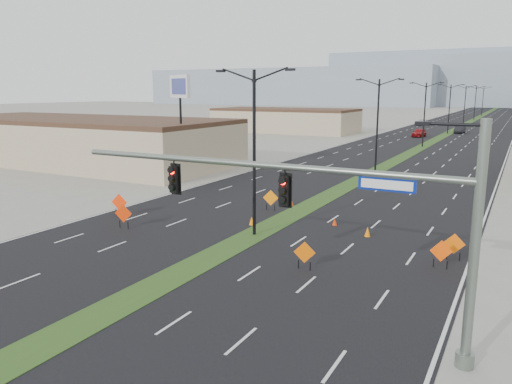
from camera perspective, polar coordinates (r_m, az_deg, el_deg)
The scene contains 29 objects.
ground at distance 21.94m, azimuth -15.73°, elevation -12.59°, with size 600.00×600.00×0.00m, color gray.
road_surface at distance 115.40m, azimuth 21.30°, elevation 6.37°, with size 25.00×400.00×0.02m, color black.
median_strip at distance 115.40m, azimuth 21.30°, elevation 6.37°, with size 2.00×400.00×0.04m, color #274819.
building_sw_near at distance 66.45m, azimuth -19.77°, elevation 5.41°, with size 40.00×16.00×5.00m, color tan.
building_sw_far at distance 109.62m, azimuth 3.37°, elevation 8.08°, with size 30.00×14.00×4.50m, color tan.
mesa_west at distance 323.37m, azimuth 3.89°, elevation 11.89°, with size 180.00×50.00×22.00m, color #8595A5.
mesa_backdrop at distance 337.17m, azimuth 21.27°, elevation 11.98°, with size 140.00×50.00×32.00m, color #8595A5.
signal_mast at distance 17.61m, azimuth 8.74°, elevation -1.78°, with size 16.30×0.60×8.00m.
streetlight_0 at distance 29.99m, azimuth -0.21°, elevation 5.05°, with size 5.15×0.24×10.02m.
streetlight_1 at distance 56.12m, azimuth 13.71°, elevation 7.74°, with size 5.15×0.24×10.02m.
streetlight_2 at distance 83.47m, azimuth 18.71°, elevation 8.60°, with size 5.15×0.24×10.02m.
streetlight_3 at distance 111.15m, azimuth 21.24°, elevation 9.01°, with size 5.15×0.24×10.02m.
streetlight_4 at distance 138.95m, azimuth 22.76°, elevation 9.25°, with size 5.15×0.24×10.02m.
streetlight_5 at distance 166.82m, azimuth 23.77°, elevation 9.40°, with size 5.15×0.24×10.02m.
streetlight_6 at distance 194.73m, azimuth 24.50°, elevation 9.51°, with size 5.15×0.24×10.02m.
car_left at distance 101.88m, azimuth 18.14°, elevation 6.45°, with size 1.90×4.72×1.61m, color maroon.
car_mid at distance 114.03m, azimuth 22.26°, elevation 6.66°, with size 1.73×4.95×1.63m, color black.
car_far at distance 135.82m, azimuth 18.37°, elevation 7.54°, with size 2.05×5.05×1.46m, color #A9AEB2.
construction_sign_0 at distance 36.68m, azimuth -15.35°, elevation -1.23°, with size 1.22×0.27×1.64m.
construction_sign_1 at distance 33.40m, azimuth -14.92°, elevation -2.48°, with size 1.18×0.34×1.61m.
construction_sign_2 at distance 37.10m, azimuth 1.69°, elevation -0.76°, with size 1.15×0.32×1.56m.
construction_sign_3 at distance 25.09m, azimuth 5.56°, elevation -7.00°, with size 1.06×0.36×1.46m.
construction_sign_4 at distance 26.81m, azimuth 20.41°, elevation -6.46°, with size 1.06×0.39×1.47m.
construction_sign_5 at distance 28.29m, azimuth 21.70°, elevation -5.62°, with size 1.10×0.15×1.47m.
cone_0 at distance 33.22m, azimuth -0.50°, elevation -3.33°, with size 0.35×0.35×0.58m, color orange.
cone_1 at distance 33.54m, azimuth 8.98°, elevation -3.36°, with size 0.32×0.32×0.54m, color red.
cone_2 at distance 31.39m, azimuth 12.62°, elevation -4.46°, with size 0.37×0.37×0.62m, color orange.
cone_3 at distance 38.83m, azimuth 4.07°, elevation -1.18°, with size 0.34×0.34×0.56m, color #F13D05.
pole_sign_west at distance 51.71m, azimuth -8.69°, elevation 11.04°, with size 3.25×1.62×10.33m.
Camera 1 is at (14.24, -14.18, 8.80)m, focal length 35.00 mm.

